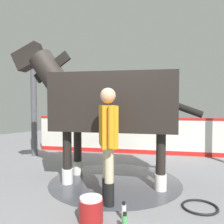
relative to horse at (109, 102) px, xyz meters
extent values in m
cube|color=gray|center=(-0.20, 0.09, -1.49)|extent=(16.00, 16.00, 0.02)
cylinder|color=#42444C|center=(-0.10, -0.06, -1.48)|extent=(2.44, 2.44, 0.00)
cube|color=silver|center=(1.14, -2.14, -0.99)|extent=(4.74, 2.87, 0.98)
cube|color=red|center=(1.14, -2.14, -0.47)|extent=(4.75, 2.89, 0.06)
cube|color=red|center=(1.14, -2.14, -1.42)|extent=(4.74, 2.87, 0.12)
cylinder|color=#4C4C51|center=(2.93, -0.15, 0.00)|extent=(0.16, 0.16, 2.95)
cube|color=black|center=(-0.10, -0.06, 0.00)|extent=(2.40, 1.99, 1.02)
cylinder|color=black|center=(0.46, 0.60, -0.99)|extent=(0.16, 0.16, 0.97)
cylinder|color=silver|center=(0.46, 0.60, -1.34)|extent=(0.20, 0.20, 0.27)
cylinder|color=black|center=(0.75, 0.12, -0.99)|extent=(0.16, 0.16, 0.97)
cylinder|color=silver|center=(0.75, 0.12, -1.34)|extent=(0.20, 0.20, 0.27)
cylinder|color=black|center=(-0.96, -0.25, -0.99)|extent=(0.16, 0.16, 0.97)
cylinder|color=silver|center=(-0.96, -0.25, -1.34)|extent=(0.20, 0.20, 0.27)
cylinder|color=black|center=(-0.67, -0.73, -0.99)|extent=(0.16, 0.16, 0.97)
cylinder|color=silver|center=(-0.67, -0.73, -1.34)|extent=(0.20, 0.20, 0.27)
cylinder|color=black|center=(0.96, 0.57, 0.52)|extent=(0.99, 0.85, 0.99)
cube|color=black|center=(0.96, 0.57, 0.67)|extent=(0.68, 0.44, 0.61)
cube|color=black|center=(1.36, 0.82, 0.88)|extent=(0.70, 0.57, 0.56)
cylinder|color=black|center=(-1.13, -0.67, -0.10)|extent=(0.66, 0.46, 0.35)
cylinder|color=black|center=(-0.55, 0.63, -1.31)|extent=(0.15, 0.15, 0.34)
cylinder|color=#C6B793|center=(-0.55, 0.63, -0.89)|extent=(0.13, 0.13, 0.50)
cylinder|color=black|center=(-0.72, 0.77, -1.31)|extent=(0.15, 0.15, 0.34)
cylinder|color=#C6B793|center=(-0.72, 0.77, -0.89)|extent=(0.13, 0.13, 0.50)
cube|color=orange|center=(-0.63, 0.70, -0.34)|extent=(0.52, 0.48, 0.59)
cylinder|color=orange|center=(-0.41, 0.51, -0.33)|extent=(0.09, 0.09, 0.56)
cylinder|color=orange|center=(-0.86, 0.88, -0.33)|extent=(0.09, 0.09, 0.56)
sphere|color=tan|center=(-0.63, 0.70, 0.10)|extent=(0.23, 0.23, 0.23)
cylinder|color=maroon|center=(-0.87, 1.25, -1.34)|extent=(0.30, 0.30, 0.29)
cylinder|color=white|center=(-0.87, 1.25, -1.18)|extent=(0.28, 0.28, 0.03)
cylinder|color=white|center=(-1.13, 0.94, -1.38)|extent=(0.06, 0.06, 0.19)
cylinder|color=black|center=(-1.13, 0.94, -1.27)|extent=(0.04, 0.04, 0.04)
cylinder|color=#4CA559|center=(-1.29, 1.11, -1.39)|extent=(0.07, 0.07, 0.17)
cylinder|color=black|center=(-1.29, 1.11, -1.29)|extent=(0.05, 0.05, 0.04)
torus|color=black|center=(-1.72, -0.03, -1.46)|extent=(0.50, 0.50, 0.03)
camera|label=1|loc=(-2.98, 3.20, 0.02)|focal=37.98mm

